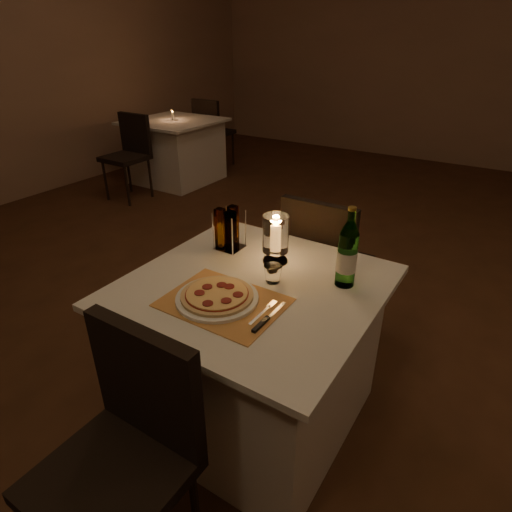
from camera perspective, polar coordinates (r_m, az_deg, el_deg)
The scene contains 18 objects.
floor at distance 2.42m, azimuth 7.01°, elevation -16.32°, with size 8.00×10.00×0.02m, color #472817.
wall_back at distance 6.66m, azimuth 29.11°, elevation 23.13°, with size 8.00×0.02×3.00m, color #936F55.
main_table at distance 1.98m, azimuth -0.32°, elevation -12.80°, with size 1.00×1.00×0.74m.
chair_near at distance 1.48m, azimuth -16.70°, elevation -22.24°, with size 0.42×0.42×0.90m.
chair_far at distance 2.41m, azimuth 8.90°, elevation -0.11°, with size 0.42×0.42×0.90m.
placemat at distance 1.65m, azimuth -4.35°, elevation -6.18°, with size 0.45×0.34×0.00m, color #CA8846.
plate at distance 1.66m, azimuth -5.20°, elevation -5.61°, with size 0.32×0.32×0.01m, color white.
pizza at distance 1.65m, azimuth -5.21°, elevation -5.14°, with size 0.28×0.28×0.02m.
fork at distance 1.59m, azimuth 1.19°, elevation -7.28°, with size 0.02×0.18×0.00m.
knife at distance 1.53m, azimuth 1.12°, elevation -8.68°, with size 0.02×0.22×0.01m.
tumbler at distance 1.76m, azimuth 2.27°, elevation -2.38°, with size 0.08×0.08×0.08m, color white, non-canonical shape.
water_bottle at distance 1.73m, azimuth 12.07°, elevation 0.17°, with size 0.08×0.08×0.34m.
hurricane_candle at distance 1.88m, azimuth 2.64°, elevation 2.77°, with size 0.12×0.12×0.22m.
cruet_caddy at distance 2.01m, azimuth -3.71°, elevation 3.44°, with size 0.12×0.12×0.21m.
neighbor_table_left at distance 5.51m, azimuth -10.64°, elevation 13.63°, with size 1.00×1.00×0.74m.
neighbor_chair_la at distance 4.98m, azimuth -16.46°, elevation 13.63°, with size 0.42×0.42×0.90m.
neighbor_chair_lb at distance 6.00m, azimuth -6.04°, elevation 16.78°, with size 0.42×0.42×0.90m.
neighbor_candle_left at distance 5.42m, azimuth -11.03°, elevation 17.88°, with size 0.03×0.03×0.11m.
Camera 1 is at (0.69, -1.61, 1.66)m, focal length 30.00 mm.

